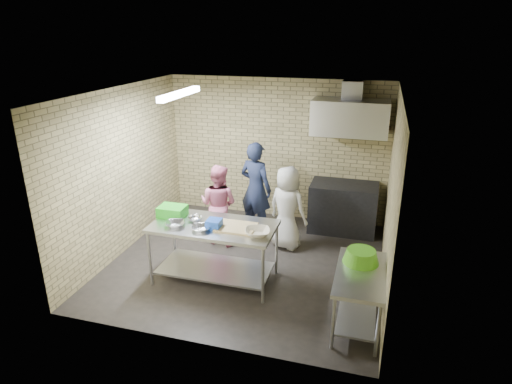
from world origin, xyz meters
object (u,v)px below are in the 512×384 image
stove (343,207)px  green_basin (361,256)px  blue_tub (214,224)px  woman_pink (219,204)px  bottle_green (377,122)px  woman_white (287,208)px  man_navy (256,189)px  prep_table (215,252)px  green_crate (172,211)px  bottle_red (353,120)px  side_counter (358,298)px

stove → green_basin: bearing=-80.2°
blue_tub → stove: bearing=55.5°
green_basin → woman_pink: (-2.46, 1.44, -0.13)m
bottle_green → woman_white: size_ratio=0.10×
stove → man_navy: bearing=-160.4°
prep_table → woman_pink: bearing=107.3°
prep_table → woman_pink: 1.27m
green_crate → man_navy: 1.80m
man_navy → woman_white: (0.66, -0.39, -0.14)m
green_crate → blue_tub: (0.75, -0.22, -0.01)m
green_crate → green_basin: 2.82m
green_crate → blue_tub: green_crate is taller
prep_table → blue_tub: bearing=-63.4°
woman_white → stove: bearing=-111.0°
bottle_red → man_navy: bottle_red is taller
bottle_green → woman_white: 2.18m
stove → woman_pink: bearing=-152.4°
prep_table → blue_tub: 0.52m
stove → woman_pink: size_ratio=0.85×
prep_table → green_basin: bearing=-7.0°
green_crate → woman_white: (1.50, 1.20, -0.25)m
green_basin → prep_table: bearing=173.0°
man_navy → bottle_red: bearing=-135.2°
prep_table → bottle_green: 3.62m
side_counter → blue_tub: 2.18m
prep_table → woman_white: size_ratio=1.24×
prep_table → green_crate: green_crate is taller
bottle_red → man_navy: size_ratio=0.11×
side_counter → green_crate: bearing=167.4°
green_crate → woman_white: bearing=38.5°
green_crate → bottle_red: bottle_red is taller
bottle_green → man_navy: (-1.96, -0.78, -1.16)m
blue_tub → bottle_red: bottle_red is taller
green_basin → woman_pink: bearing=149.7°
side_counter → man_navy: size_ratio=0.70×
prep_table → side_counter: prep_table is taller
prep_table → bottle_green: bottle_green is taller
side_counter → stove: 2.79m
prep_table → man_navy: 1.76m
green_crate → woman_white: size_ratio=0.28×
prep_table → stove: 2.79m
bottle_green → green_crate: bearing=-139.9°
green_basin → woman_white: woman_white is taller
blue_tub → bottle_red: 3.25m
green_basin → man_navy: size_ratio=0.27×
woman_white → green_basin: bearing=150.9°
bottle_green → bottle_red: bearing=180.0°
side_counter → woman_pink: 3.02m
stove → prep_table: bearing=-126.5°
woman_pink → woman_white: (1.17, 0.13, 0.01)m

